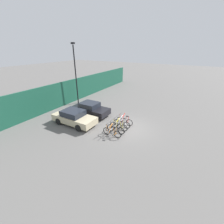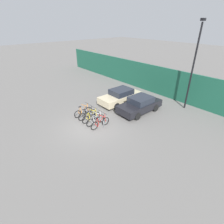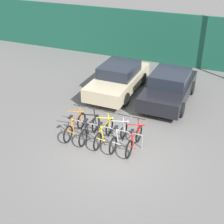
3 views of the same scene
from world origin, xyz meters
The scene contains 10 objects.
ground_plane centered at (0.00, 0.00, 0.00)m, with size 120.00×120.00×0.00m, color #605E5B.
hoarding_wall centered at (0.00, 9.50, 1.49)m, with size 36.00×0.16×2.98m, color #19513D.
bike_rack centered at (-0.70, 0.68, 0.47)m, with size 2.93×0.04×0.57m.
bicycle_orange centered at (-1.90, 0.53, 0.38)m, with size 0.68×1.71×1.05m.
bicycle_black centered at (-1.27, 0.53, 0.38)m, with size 0.68×1.71×1.05m.
bicycle_yellow centered at (-0.70, 0.53, 0.38)m, with size 0.68×1.71×1.05m.
bicycle_silver centered at (-0.10, 0.53, 0.38)m, with size 0.68×1.71×1.05m.
bicycle_red centered at (0.49, 0.53, 0.38)m, with size 0.68×1.71×1.05m.
car_beige centered at (-1.82, 4.75, 0.69)m, with size 1.91×4.32×1.40m.
car_black centered at (0.68, 4.73, 0.69)m, with size 1.91×4.10×1.40m.
Camera 3 is at (3.36, -8.19, 6.68)m, focal length 50.00 mm.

